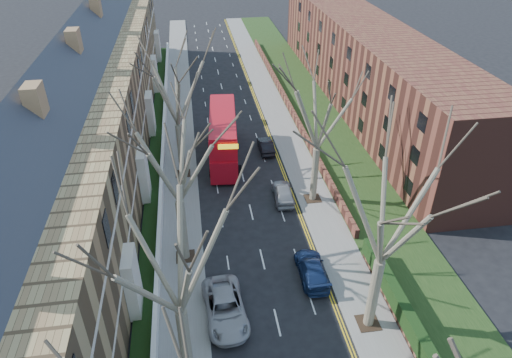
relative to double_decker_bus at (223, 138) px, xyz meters
name	(u,v)px	position (x,y,z in m)	size (l,w,h in m)	color
pavement_left	(179,125)	(-4.55, 8.27, -2.27)	(3.00, 102.00, 0.12)	slate
pavement_right	(279,119)	(7.45, 8.27, -2.27)	(3.00, 102.00, 0.12)	slate
terrace_left	(93,115)	(-12.20, 0.27, 3.20)	(9.70, 78.00, 13.60)	olive
flats_right	(364,64)	(18.91, 12.27, 2.65)	(13.97, 54.00, 10.00)	brown
front_wall_left	(163,156)	(-6.20, 0.27, -1.71)	(0.30, 78.00, 1.00)	white
grass_verge_right	(316,116)	(11.95, 8.27, -2.18)	(6.00, 102.00, 0.06)	#193112
tree_left_mid	(173,249)	(-4.25, -24.73, 7.23)	(10.50, 10.50, 14.71)	brown
tree_left_far	(174,151)	(-4.25, -14.73, 6.91)	(10.15, 10.15, 14.22)	brown
tree_left_dist	(174,81)	(-4.25, -2.73, 7.23)	(10.50, 10.50, 14.71)	brown
tree_right_mid	(392,202)	(7.15, -22.73, 7.23)	(10.50, 10.50, 14.71)	brown
tree_right_far	(320,104)	(7.15, -8.73, 6.91)	(10.15, 10.15, 14.22)	brown
double_decker_bus	(223,138)	(0.00, 0.00, 0.00)	(3.53, 11.51, 4.73)	#A90C18
car_left_far	(225,308)	(-1.79, -20.72, -1.56)	(2.54, 5.51, 1.53)	#A2A1A6
car_right_near	(312,269)	(4.65, -18.02, -1.65)	(1.89, 4.66, 1.35)	navy
car_right_mid	(283,193)	(4.54, -8.26, -1.62)	(1.69, 4.20, 1.43)	gray
car_right_far	(266,146)	(4.50, 0.76, -1.69)	(1.35, 3.89, 1.28)	black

